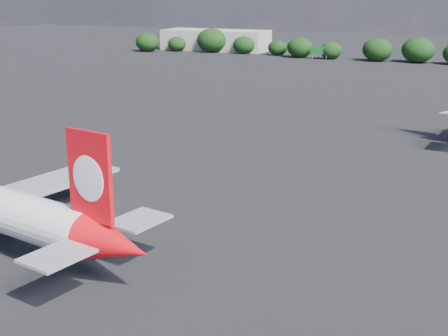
% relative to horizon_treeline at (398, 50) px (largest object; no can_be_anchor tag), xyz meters
% --- Properties ---
extents(ground, '(500.00, 500.00, 0.00)m').
position_rel_horizon_treeline_xyz_m(ground, '(-8.28, -120.28, -3.80)').
color(ground, black).
rests_on(ground, ground).
extents(terminal_building, '(42.00, 16.00, 8.00)m').
position_rel_horizon_treeline_xyz_m(terminal_building, '(-73.28, 11.72, 0.20)').
color(terminal_building, '#A59F8E').
rests_on(terminal_building, ground).
extents(highway_sign, '(6.00, 0.30, 4.50)m').
position_rel_horizon_treeline_xyz_m(highway_sign, '(-26.28, -4.28, -0.67)').
color(highway_sign, '#136321').
rests_on(highway_sign, ground).
extents(billboard_yellow, '(5.00, 0.30, 5.50)m').
position_rel_horizon_treeline_xyz_m(billboard_yellow, '(3.72, 1.72, 0.07)').
color(billboard_yellow, yellow).
rests_on(billboard_yellow, ground).
extents(horizon_treeline, '(202.24, 16.35, 9.17)m').
position_rel_horizon_treeline_xyz_m(horizon_treeline, '(0.00, 0.00, 0.00)').
color(horizon_treeline, black).
rests_on(horizon_treeline, ground).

